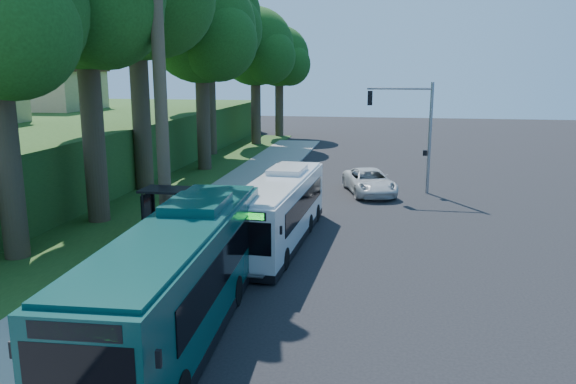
% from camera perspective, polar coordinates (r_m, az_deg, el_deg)
% --- Properties ---
extents(ground, '(140.00, 140.00, 0.00)m').
position_cam_1_polar(ground, '(27.34, 5.23, -4.16)').
color(ground, black).
rests_on(ground, ground).
extents(sidewalk, '(4.50, 70.00, 0.12)m').
position_cam_1_polar(sidewalk, '(28.80, -9.42, -3.31)').
color(sidewalk, gray).
rests_on(sidewalk, ground).
extents(red_curb, '(0.25, 30.00, 0.13)m').
position_cam_1_polar(red_curb, '(24.46, -7.37, -6.04)').
color(red_curb, maroon).
rests_on(red_curb, ground).
extents(grass_verge, '(8.00, 70.00, 0.06)m').
position_cam_1_polar(grass_verge, '(35.43, -15.51, -0.72)').
color(grass_verge, '#234719').
rests_on(grass_verge, ground).
extents(bus_shelter, '(3.20, 1.51, 2.55)m').
position_cam_1_polar(bus_shelter, '(25.76, -11.54, -1.23)').
color(bus_shelter, black).
rests_on(bus_shelter, ground).
extents(stop_sign_pole, '(0.35, 0.06, 3.17)m').
position_cam_1_polar(stop_sign_pole, '(23.11, -9.18, -1.98)').
color(stop_sign_pole, gray).
rests_on(stop_sign_pole, ground).
extents(traffic_signal_pole, '(4.10, 0.30, 7.00)m').
position_cam_1_polar(traffic_signal_pole, '(36.35, 12.67, 6.77)').
color(traffic_signal_pole, gray).
rests_on(traffic_signal_pole, ground).
extents(hillside_backdrop, '(24.00, 60.00, 8.80)m').
position_cam_1_polar(hillside_backdrop, '(50.31, -24.59, 5.13)').
color(hillside_backdrop, '#234719').
rests_on(hillside_backdrop, ground).
extents(tree_2, '(8.82, 8.40, 15.12)m').
position_cam_1_polar(tree_2, '(44.47, -8.75, 15.68)').
color(tree_2, '#382B1E').
rests_on(tree_2, ground).
extents(tree_3, '(10.08, 9.60, 17.28)m').
position_cam_1_polar(tree_3, '(52.77, -8.08, 16.77)').
color(tree_3, '#382B1E').
rests_on(tree_3, ground).
extents(tree_4, '(8.40, 8.00, 14.14)m').
position_cam_1_polar(tree_4, '(59.71, -3.26, 14.16)').
color(tree_4, '#382B1E').
rests_on(tree_4, ground).
extents(tree_5, '(7.35, 7.00, 12.86)m').
position_cam_1_polar(tree_5, '(67.32, -0.84, 13.31)').
color(tree_5, '#382B1E').
rests_on(tree_5, ground).
extents(white_bus, '(2.79, 10.79, 3.19)m').
position_cam_1_polar(white_bus, '(25.47, -0.88, -1.71)').
color(white_bus, silver).
rests_on(white_bus, ground).
extents(teal_bus, '(3.20, 12.33, 3.64)m').
position_cam_1_polar(teal_bus, '(17.07, -10.86, -8.28)').
color(teal_bus, '#0A3835').
rests_on(teal_bus, ground).
extents(pickup, '(4.00, 6.08, 1.55)m').
position_cam_1_polar(pickup, '(36.11, 8.28, 1.06)').
color(pickup, silver).
rests_on(pickup, ground).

